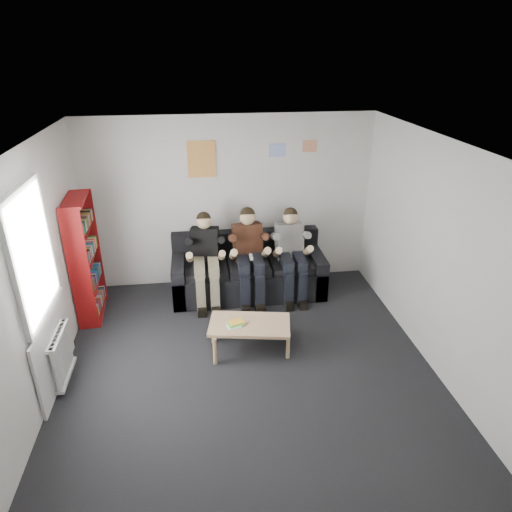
{
  "coord_description": "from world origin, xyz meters",
  "views": [
    {
      "loc": [
        -0.5,
        -4.34,
        3.63
      ],
      "look_at": [
        0.26,
        1.3,
        0.96
      ],
      "focal_mm": 32.0,
      "sensor_mm": 36.0,
      "label": 1
    }
  ],
  "objects_px": {
    "bookshelf": "(86,259)",
    "person_left": "(206,260)",
    "sofa": "(248,272)",
    "person_right": "(292,255)",
    "person_middle": "(249,256)",
    "coffee_table": "(250,327)"
  },
  "relations": [
    {
      "from": "sofa",
      "to": "person_right",
      "type": "distance_m",
      "value": 0.78
    },
    {
      "from": "sofa",
      "to": "person_middle",
      "type": "relative_size",
      "value": 1.66
    },
    {
      "from": "coffee_table",
      "to": "bookshelf",
      "type": "bearing_deg",
      "value": 151.38
    },
    {
      "from": "bookshelf",
      "to": "coffee_table",
      "type": "height_order",
      "value": "bookshelf"
    },
    {
      "from": "coffee_table",
      "to": "person_left",
      "type": "bearing_deg",
      "value": 109.87
    },
    {
      "from": "sofa",
      "to": "bookshelf",
      "type": "distance_m",
      "value": 2.42
    },
    {
      "from": "person_middle",
      "to": "person_right",
      "type": "height_order",
      "value": "person_middle"
    },
    {
      "from": "person_middle",
      "to": "sofa",
      "type": "bearing_deg",
      "value": 80.39
    },
    {
      "from": "person_left",
      "to": "person_right",
      "type": "relative_size",
      "value": 1.0
    },
    {
      "from": "bookshelf",
      "to": "person_left",
      "type": "height_order",
      "value": "bookshelf"
    },
    {
      "from": "bookshelf",
      "to": "person_right",
      "type": "relative_size",
      "value": 1.29
    },
    {
      "from": "person_left",
      "to": "sofa",
      "type": "bearing_deg",
      "value": 27.1
    },
    {
      "from": "sofa",
      "to": "bookshelf",
      "type": "bearing_deg",
      "value": -170.59
    },
    {
      "from": "sofa",
      "to": "person_right",
      "type": "bearing_deg",
      "value": -17.71
    },
    {
      "from": "person_left",
      "to": "bookshelf",
      "type": "bearing_deg",
      "value": -164.55
    },
    {
      "from": "bookshelf",
      "to": "person_middle",
      "type": "xyz_separation_m",
      "value": [
        2.32,
        0.17,
        -0.18
      ]
    },
    {
      "from": "person_left",
      "to": "coffee_table",
      "type": "bearing_deg",
      "value": -60.72
    },
    {
      "from": "person_middle",
      "to": "person_right",
      "type": "relative_size",
      "value": 1.03
    },
    {
      "from": "sofa",
      "to": "coffee_table",
      "type": "bearing_deg",
      "value": -95.99
    },
    {
      "from": "bookshelf",
      "to": "person_left",
      "type": "relative_size",
      "value": 1.29
    },
    {
      "from": "sofa",
      "to": "person_right",
      "type": "xyz_separation_m",
      "value": [
        0.65,
        -0.21,
        0.37
      ]
    },
    {
      "from": "person_middle",
      "to": "bookshelf",
      "type": "bearing_deg",
      "value": 174.67
    }
  ]
}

